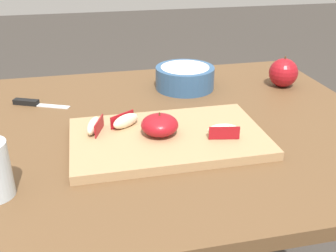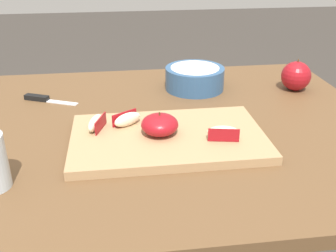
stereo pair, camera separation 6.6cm
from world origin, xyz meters
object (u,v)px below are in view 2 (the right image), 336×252
(cutting_board, at_px, (168,138))
(apple_half_skin_up, at_px, (161,125))
(whole_apple_red_delicious, at_px, (296,76))
(apple_wedge_near_knife, at_px, (127,119))
(paring_knife, at_px, (41,99))
(ceramic_fruit_bowl, at_px, (195,78))
(apple_wedge_left, at_px, (96,123))
(apple_wedge_right, at_px, (223,133))

(cutting_board, relative_size, apple_half_skin_up, 5.18)
(whole_apple_red_delicious, bearing_deg, cutting_board, -146.49)
(apple_wedge_near_knife, bearing_deg, cutting_board, -32.97)
(paring_knife, distance_m, ceramic_fruit_bowl, 0.45)
(apple_wedge_left, distance_m, ceramic_fruit_bowl, 0.40)
(apple_wedge_left, distance_m, paring_knife, 0.29)
(apple_wedge_right, bearing_deg, ceramic_fruit_bowl, 88.62)
(paring_knife, bearing_deg, whole_apple_red_delicious, -0.99)
(apple_wedge_left, xyz_separation_m, paring_knife, (-0.16, 0.24, -0.03))
(apple_wedge_left, bearing_deg, apple_wedge_right, -17.44)
(paring_knife, bearing_deg, cutting_board, -42.15)
(apple_wedge_right, xyz_separation_m, whole_apple_red_delicious, (0.30, 0.32, 0.01))
(cutting_board, relative_size, whole_apple_red_delicious, 4.54)
(cutting_board, bearing_deg, apple_wedge_left, 163.69)
(apple_half_skin_up, bearing_deg, apple_wedge_left, 163.44)
(apple_wedge_left, xyz_separation_m, ceramic_fruit_bowl, (0.28, 0.28, -0.00))
(cutting_board, bearing_deg, apple_wedge_near_knife, 147.03)
(apple_wedge_left, height_order, whole_apple_red_delicious, whole_apple_red_delicious)
(cutting_board, bearing_deg, ceramic_fruit_bowl, 69.23)
(apple_wedge_near_knife, relative_size, apple_wedge_left, 0.97)
(whole_apple_red_delicious, bearing_deg, ceramic_fruit_bowl, 170.43)
(apple_wedge_right, xyz_separation_m, ceramic_fruit_bowl, (0.01, 0.37, -0.00))
(apple_wedge_left, bearing_deg, ceramic_fruit_bowl, 44.74)
(apple_wedge_near_knife, height_order, whole_apple_red_delicious, whole_apple_red_delicious)
(apple_half_skin_up, distance_m, ceramic_fruit_bowl, 0.35)
(apple_half_skin_up, xyz_separation_m, ceramic_fruit_bowl, (0.14, 0.32, -0.01))
(apple_wedge_near_knife, bearing_deg, paring_knife, 134.96)
(apple_wedge_right, xyz_separation_m, apple_wedge_left, (-0.27, 0.09, 0.00))
(apple_wedge_right, bearing_deg, cutting_board, 161.02)
(whole_apple_red_delicious, bearing_deg, paring_knife, 179.01)
(apple_wedge_right, distance_m, apple_wedge_near_knife, 0.22)
(cutting_board, xyz_separation_m, paring_knife, (-0.32, 0.29, -0.00))
(cutting_board, xyz_separation_m, apple_wedge_near_knife, (-0.09, 0.06, 0.03))
(apple_wedge_right, relative_size, apple_wedge_left, 0.99)
(paring_knife, height_order, whole_apple_red_delicious, whole_apple_red_delicious)
(apple_wedge_near_knife, bearing_deg, apple_half_skin_up, -36.23)
(ceramic_fruit_bowl, bearing_deg, apple_wedge_near_knife, -128.06)
(apple_wedge_right, relative_size, ceramic_fruit_bowl, 0.42)
(apple_wedge_right, bearing_deg, apple_wedge_near_knife, 154.57)
(apple_wedge_left, relative_size, ceramic_fruit_bowl, 0.42)
(apple_half_skin_up, bearing_deg, whole_apple_red_delicious, 32.23)
(whole_apple_red_delicious, relative_size, ceramic_fruit_bowl, 0.54)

